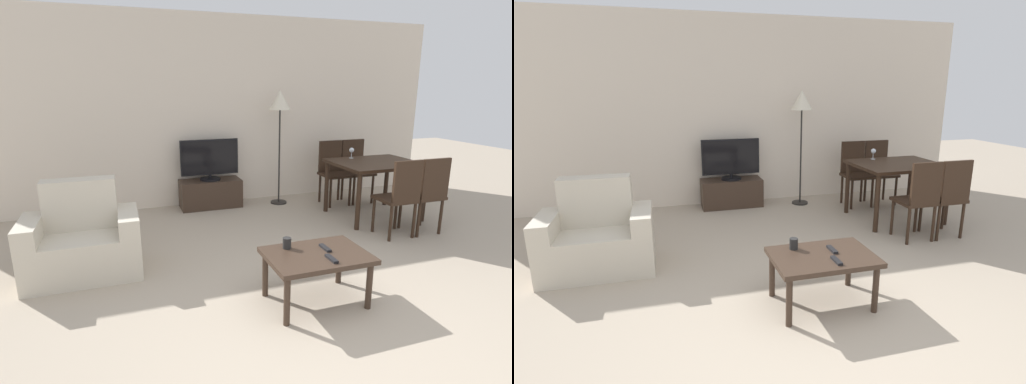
# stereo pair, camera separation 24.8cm
# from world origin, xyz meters

# --- Properties ---
(ground_plane) EXTENTS (18.00, 18.00, 0.00)m
(ground_plane) POSITION_xyz_m (0.00, 0.00, 0.00)
(ground_plane) COLOR tan
(wall_back) EXTENTS (7.30, 0.06, 2.70)m
(wall_back) POSITION_xyz_m (0.00, 3.93, 1.35)
(wall_back) COLOR beige
(wall_back) RESTS_ON ground_plane
(armchair) EXTENTS (1.01, 0.62, 0.88)m
(armchair) POSITION_xyz_m (-1.67, 1.95, 0.31)
(armchair) COLOR beige
(armchair) RESTS_ON ground_plane
(tv_stand) EXTENTS (0.88, 0.38, 0.41)m
(tv_stand) POSITION_xyz_m (-0.07, 3.67, 0.20)
(tv_stand) COLOR #38281E
(tv_stand) RESTS_ON ground_plane
(tv) EXTENTS (0.83, 0.29, 0.59)m
(tv) POSITION_xyz_m (-0.07, 3.66, 0.70)
(tv) COLOR black
(tv) RESTS_ON tv_stand
(coffee_table) EXTENTS (0.82, 0.57, 0.43)m
(coffee_table) POSITION_xyz_m (0.15, 0.77, 0.37)
(coffee_table) COLOR #38281E
(coffee_table) RESTS_ON ground_plane
(dining_table) EXTENTS (1.11, 0.91, 0.75)m
(dining_table) POSITION_xyz_m (1.92, 2.52, 0.66)
(dining_table) COLOR black
(dining_table) RESTS_ON ground_plane
(dining_chair_near) EXTENTS (0.40, 0.40, 0.93)m
(dining_chair_near) POSITION_xyz_m (1.72, 1.76, 0.52)
(dining_chair_near) COLOR black
(dining_chair_near) RESTS_ON ground_plane
(dining_chair_far) EXTENTS (0.40, 0.40, 0.93)m
(dining_chair_far) POSITION_xyz_m (2.11, 3.29, 0.52)
(dining_chair_far) COLOR black
(dining_chair_far) RESTS_ON ground_plane
(dining_chair_near_right) EXTENTS (0.40, 0.40, 0.93)m
(dining_chair_near_right) POSITION_xyz_m (2.11, 1.76, 0.52)
(dining_chair_near_right) COLOR black
(dining_chair_near_right) RESTS_ON ground_plane
(dining_chair_far_left) EXTENTS (0.40, 0.40, 0.93)m
(dining_chair_far_left) POSITION_xyz_m (1.72, 3.29, 0.52)
(dining_chair_far_left) COLOR black
(dining_chair_far_left) RESTS_ON ground_plane
(floor_lamp) EXTENTS (0.31, 0.31, 1.66)m
(floor_lamp) POSITION_xyz_m (0.95, 3.52, 1.43)
(floor_lamp) COLOR black
(floor_lamp) RESTS_ON ground_plane
(remote_primary) EXTENTS (0.04, 0.15, 0.02)m
(remote_primary) POSITION_xyz_m (0.19, 0.62, 0.44)
(remote_primary) COLOR black
(remote_primary) RESTS_ON coffee_table
(remote_secondary) EXTENTS (0.04, 0.15, 0.02)m
(remote_secondary) POSITION_xyz_m (0.25, 0.83, 0.44)
(remote_secondary) COLOR black
(remote_secondary) RESTS_ON coffee_table
(cup_white_near) EXTENTS (0.07, 0.07, 0.09)m
(cup_white_near) POSITION_xyz_m (-0.04, 0.94, 0.48)
(cup_white_near) COLOR black
(cup_white_near) RESTS_ON coffee_table
(wine_glass_left) EXTENTS (0.07, 0.07, 0.15)m
(wine_glass_left) POSITION_xyz_m (1.76, 2.87, 0.85)
(wine_glass_left) COLOR silver
(wine_glass_left) RESTS_ON dining_table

